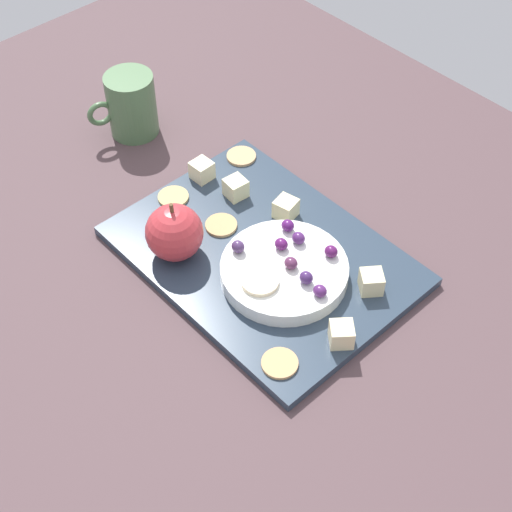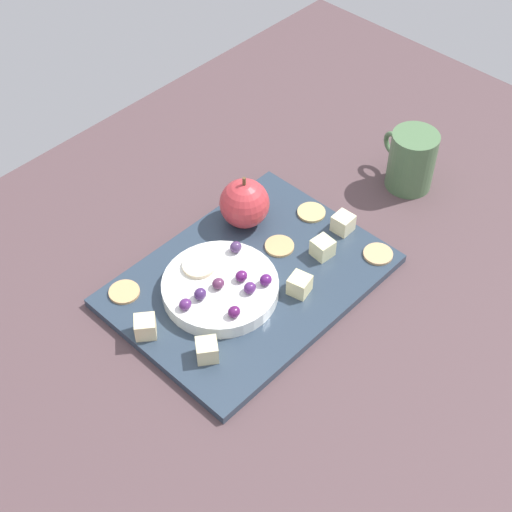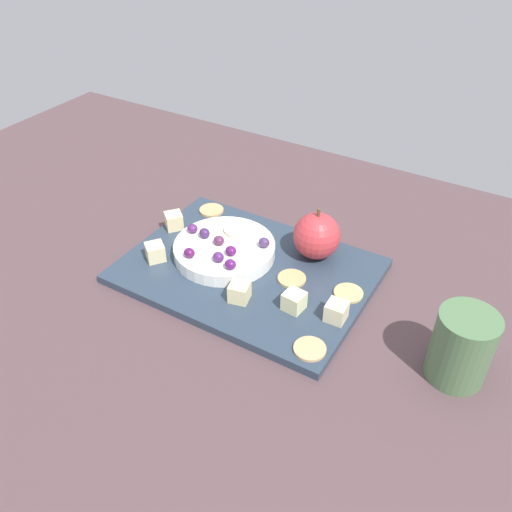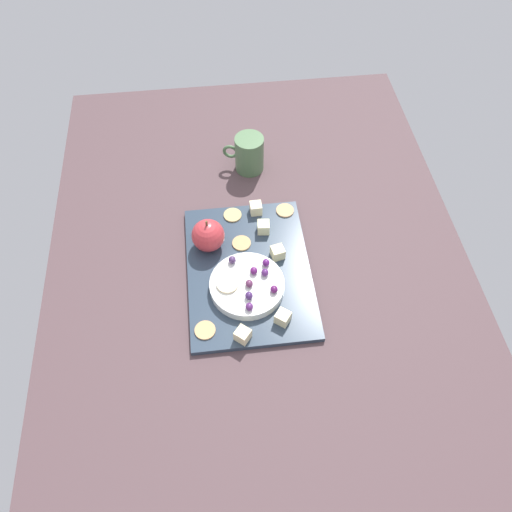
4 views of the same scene
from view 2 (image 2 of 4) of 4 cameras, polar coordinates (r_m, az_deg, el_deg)
The scene contains 24 objects.
table at distance 105.92cm, azimuth -1.27°, elevation -4.98°, with size 144.34×93.65×4.74cm, color #4D393C.
platter at distance 106.91cm, azimuth -0.49°, elevation -1.80°, with size 36.59×26.63×1.29cm, color #2B394A.
serving_dish at distance 103.93cm, azimuth -2.63°, elevation -2.34°, with size 15.79×15.79×2.05cm, color white.
apple_whole at distance 111.54cm, azimuth -0.86°, elevation 3.91°, with size 7.30×7.30×7.30cm, color #BB3339.
apple_stem at distance 108.70cm, azimuth -0.88°, elevation 5.55°, with size 0.50×0.50×1.20cm, color brown.
cheese_cube_0 at distance 112.59cm, azimuth 6.45°, elevation 2.43°, with size 2.70×2.70×2.70cm, color beige.
cheese_cube_1 at distance 108.78cm, azimuth 4.94°, elevation 0.61°, with size 2.70×2.70×2.70cm, color beige.
cheese_cube_2 at distance 97.12cm, azimuth -3.64°, elevation -6.95°, with size 2.70×2.70×2.70cm, color beige.
cheese_cube_3 at distance 100.16cm, azimuth -8.18°, elevation -5.20°, with size 2.70×2.70×2.70cm, color beige.
cheese_cube_4 at distance 103.86cm, azimuth 3.24°, elevation -2.14°, with size 2.70×2.70×2.70cm, color beige.
cracker_0 at distance 115.48cm, azimuth 4.11°, elevation 3.24°, with size 4.22×4.22×0.40cm, color tan.
cracker_1 at distance 105.89cm, azimuth -9.71°, elevation -2.64°, with size 4.22×4.22×0.40cm, color tan.
cracker_2 at distance 110.25cm, azimuth 1.74°, elevation 0.74°, with size 4.22×4.22×0.40cm, color tan.
cracker_3 at distance 110.48cm, azimuth 9.00°, elevation 0.14°, with size 4.22×4.22×0.40cm, color tan.
grape_0 at distance 102.08cm, azimuth -2.81°, elevation -2.05°, with size 1.72×1.55×1.43cm, color #57284A.
grape_1 at distance 101.41cm, azimuth -0.46°, elevation -2.37°, with size 1.72×1.55×1.52cm, color #4E2262.
grape_2 at distance 100.91cm, azimuth -4.15°, elevation -2.82°, with size 1.72×1.55×1.62cm, color #3F245A.
grape_3 at distance 98.85cm, azimuth -1.63°, elevation -4.15°, with size 1.72×1.55×1.49cm, color #511751.
grape_4 at distance 102.83cm, azimuth -1.09°, elevation -1.49°, with size 1.72×1.55×1.47cm, color #541758.
grape_5 at distance 102.35cm, azimuth 0.72°, elevation -1.77°, with size 1.72×1.55×1.51cm, color #511861.
grape_6 at distance 106.40cm, azimuth -1.51°, elevation 0.66°, with size 1.72×1.55×1.63cm, color #492F5C.
grape_7 at distance 100.07cm, azimuth -5.25°, elevation -3.57°, with size 1.72×1.55×1.43cm, color #512361.
apple_slice_0 at distance 105.09cm, azimuth -4.11°, elevation -0.63°, with size 4.55×4.55×0.60cm, color beige.
cup at distance 121.41cm, azimuth 11.40°, elevation 6.96°, with size 7.20×10.25×9.62cm.
Camera 2 is at (45.94, 46.95, 85.47)cm, focal length 54.16 mm.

